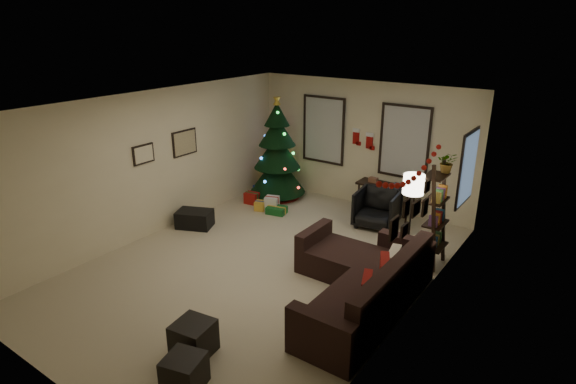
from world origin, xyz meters
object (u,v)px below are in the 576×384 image
at_px(christmas_tree, 277,155).
at_px(sofa, 362,284).
at_px(bookshelf, 437,217).
at_px(desk, 386,188).
at_px(desk_chair, 377,208).

bearing_deg(christmas_tree, sofa, -37.98).
bearing_deg(christmas_tree, bookshelf, -15.50).
bearing_deg(desk, bookshelf, -44.72).
distance_m(sofa, desk, 3.42).
distance_m(christmas_tree, desk_chair, 2.69).
bearing_deg(bookshelf, sofa, -105.47).
relative_size(christmas_tree, desk, 1.94).
bearing_deg(bookshelf, desk_chair, 148.25).
bearing_deg(desk_chair, sofa, -76.41).
distance_m(sofa, bookshelf, 1.84).
xyz_separation_m(sofa, desk, (-1.10, 3.22, 0.30)).
distance_m(christmas_tree, desk, 2.56).
bearing_deg(desk_chair, christmas_tree, 167.66).
height_order(sofa, desk, sofa).
relative_size(christmas_tree, sofa, 0.86).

